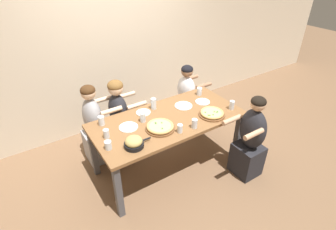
{
  "coord_description": "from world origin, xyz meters",
  "views": [
    {
      "loc": [
        -1.48,
        -2.28,
        2.56
      ],
      "look_at": [
        0.0,
        0.0,
        0.83
      ],
      "focal_mm": 28.0,
      "sensor_mm": 36.0,
      "label": 1
    }
  ],
  "objects_px": {
    "cocktail_glass_blue": "(108,145)",
    "diner_far_left": "(95,128)",
    "pizza_board_main": "(160,127)",
    "diner_near_right": "(250,141)",
    "drinking_glass_e": "(232,105)",
    "drinking_glass_f": "(154,104)",
    "drinking_glass_a": "(180,129)",
    "drinking_glass_c": "(106,134)",
    "empty_plate_d": "(203,102)",
    "diner_far_midleft": "(119,120)",
    "drinking_glass_b": "(194,124)",
    "drinking_glass_d": "(199,92)",
    "diner_far_right": "(186,100)",
    "drinking_glass_h": "(143,118)",
    "empty_plate_a": "(143,112)",
    "empty_plate_c": "(129,127)",
    "empty_plate_b": "(184,106)",
    "pizza_board_second": "(212,113)",
    "drinking_glass_g": "(101,121)",
    "skillet_bowl": "(134,143)"
  },
  "relations": [
    {
      "from": "empty_plate_a",
      "to": "diner_far_midleft",
      "type": "distance_m",
      "value": 0.5
    },
    {
      "from": "drinking_glass_b",
      "to": "empty_plate_d",
      "type": "bearing_deg",
      "value": 41.63
    },
    {
      "from": "pizza_board_main",
      "to": "empty_plate_d",
      "type": "distance_m",
      "value": 0.85
    },
    {
      "from": "drinking_glass_c",
      "to": "drinking_glass_g",
      "type": "xyz_separation_m",
      "value": [
        0.05,
        0.27,
        0.0
      ]
    },
    {
      "from": "empty_plate_a",
      "to": "drinking_glass_h",
      "type": "xyz_separation_m",
      "value": [
        -0.1,
        -0.17,
        0.05
      ]
    },
    {
      "from": "drinking_glass_e",
      "to": "drinking_glass_f",
      "type": "distance_m",
      "value": 1.02
    },
    {
      "from": "drinking_glass_e",
      "to": "diner_far_left",
      "type": "xyz_separation_m",
      "value": [
        -1.56,
        0.93,
        -0.31
      ]
    },
    {
      "from": "pizza_board_main",
      "to": "diner_far_midleft",
      "type": "distance_m",
      "value": 0.87
    },
    {
      "from": "empty_plate_d",
      "to": "drinking_glass_d",
      "type": "distance_m",
      "value": 0.23
    },
    {
      "from": "empty_plate_d",
      "to": "drinking_glass_f",
      "type": "relative_size",
      "value": 1.33
    },
    {
      "from": "drinking_glass_a",
      "to": "drinking_glass_c",
      "type": "height_order",
      "value": "drinking_glass_c"
    },
    {
      "from": "skillet_bowl",
      "to": "drinking_glass_c",
      "type": "distance_m",
      "value": 0.36
    },
    {
      "from": "diner_near_right",
      "to": "empty_plate_a",
      "type": "bearing_deg",
      "value": 46.08
    },
    {
      "from": "drinking_glass_d",
      "to": "diner_far_right",
      "type": "height_order",
      "value": "diner_far_right"
    },
    {
      "from": "diner_far_midleft",
      "to": "drinking_glass_g",
      "type": "bearing_deg",
      "value": -45.46
    },
    {
      "from": "drinking_glass_h",
      "to": "diner_near_right",
      "type": "height_order",
      "value": "diner_near_right"
    },
    {
      "from": "drinking_glass_c",
      "to": "diner_far_left",
      "type": "bearing_deg",
      "value": 85.78
    },
    {
      "from": "diner_far_left",
      "to": "pizza_board_second",
      "type": "bearing_deg",
      "value": 53.79
    },
    {
      "from": "drinking_glass_g",
      "to": "drinking_glass_f",
      "type": "bearing_deg",
      "value": -1.41
    },
    {
      "from": "pizza_board_second",
      "to": "drinking_glass_d",
      "type": "height_order",
      "value": "drinking_glass_d"
    },
    {
      "from": "empty_plate_c",
      "to": "empty_plate_d",
      "type": "distance_m",
      "value": 1.12
    },
    {
      "from": "empty_plate_a",
      "to": "drinking_glass_g",
      "type": "distance_m",
      "value": 0.55
    },
    {
      "from": "drinking_glass_f",
      "to": "drinking_glass_h",
      "type": "distance_m",
      "value": 0.32
    },
    {
      "from": "drinking_glass_h",
      "to": "empty_plate_a",
      "type": "bearing_deg",
      "value": 60.41
    },
    {
      "from": "drinking_glass_c",
      "to": "empty_plate_c",
      "type": "bearing_deg",
      "value": 8.81
    },
    {
      "from": "empty_plate_d",
      "to": "empty_plate_a",
      "type": "bearing_deg",
      "value": 166.3
    },
    {
      "from": "empty_plate_b",
      "to": "diner_far_left",
      "type": "relative_size",
      "value": 0.2
    },
    {
      "from": "pizza_board_main",
      "to": "diner_near_right",
      "type": "height_order",
      "value": "diner_near_right"
    },
    {
      "from": "empty_plate_c",
      "to": "drinking_glass_e",
      "type": "height_order",
      "value": "drinking_glass_e"
    },
    {
      "from": "drinking_glass_d",
      "to": "empty_plate_d",
      "type": "bearing_deg",
      "value": -116.52
    },
    {
      "from": "pizza_board_main",
      "to": "diner_far_midleft",
      "type": "relative_size",
      "value": 0.31
    },
    {
      "from": "drinking_glass_a",
      "to": "diner_far_left",
      "type": "distance_m",
      "value": 1.24
    },
    {
      "from": "diner_far_right",
      "to": "pizza_board_second",
      "type": "bearing_deg",
      "value": -17.21
    },
    {
      "from": "empty_plate_d",
      "to": "drinking_glass_a",
      "type": "xyz_separation_m",
      "value": [
        -0.66,
        -0.4,
        0.04
      ]
    },
    {
      "from": "empty_plate_d",
      "to": "drinking_glass_d",
      "type": "height_order",
      "value": "drinking_glass_d"
    },
    {
      "from": "empty_plate_c",
      "to": "drinking_glass_h",
      "type": "bearing_deg",
      "value": 5.75
    },
    {
      "from": "drinking_glass_c",
      "to": "pizza_board_main",
      "type": "bearing_deg",
      "value": -17.32
    },
    {
      "from": "empty_plate_d",
      "to": "drinking_glass_b",
      "type": "height_order",
      "value": "drinking_glass_b"
    },
    {
      "from": "diner_far_left",
      "to": "drinking_glass_h",
      "type": "bearing_deg",
      "value": 38.66
    },
    {
      "from": "drinking_glass_c",
      "to": "drinking_glass_g",
      "type": "relative_size",
      "value": 0.94
    },
    {
      "from": "empty_plate_d",
      "to": "drinking_glass_f",
      "type": "distance_m",
      "value": 0.69
    },
    {
      "from": "drinking_glass_e",
      "to": "diner_near_right",
      "type": "height_order",
      "value": "diner_near_right"
    },
    {
      "from": "cocktail_glass_blue",
      "to": "diner_far_left",
      "type": "distance_m",
      "value": 0.87
    },
    {
      "from": "cocktail_glass_blue",
      "to": "skillet_bowl",
      "type": "bearing_deg",
      "value": -25.61
    },
    {
      "from": "diner_far_left",
      "to": "drinking_glass_a",
      "type": "bearing_deg",
      "value": 35.28
    },
    {
      "from": "drinking_glass_a",
      "to": "drinking_glass_e",
      "type": "relative_size",
      "value": 0.87
    },
    {
      "from": "diner_far_left",
      "to": "pizza_board_main",
      "type": "bearing_deg",
      "value": 33.75
    },
    {
      "from": "drinking_glass_g",
      "to": "empty_plate_d",
      "type": "bearing_deg",
      "value": -9.83
    },
    {
      "from": "pizza_board_main",
      "to": "drinking_glass_h",
      "type": "distance_m",
      "value": 0.27
    },
    {
      "from": "empty_plate_c",
      "to": "diner_far_left",
      "type": "xyz_separation_m",
      "value": [
        -0.24,
        0.58,
        -0.26
      ]
    }
  ]
}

